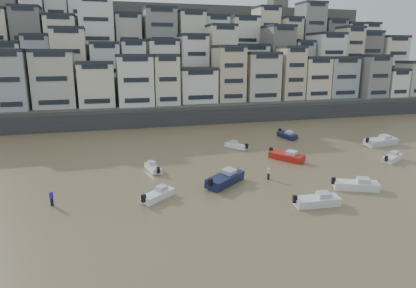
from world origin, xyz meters
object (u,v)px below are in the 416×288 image
object	(u,v)px
boat_d	(392,157)
boat_i	(287,134)
boat_b	(356,183)
boat_j	(158,194)
boat_f	(153,167)
boat_a	(317,199)
boat_h	(236,145)
person_pink	(268,173)
boat_e	(287,155)
boat_c	(225,177)
person_blue	(52,198)
boat_g	(381,140)

from	to	relation	value
boat_d	boat_i	world-z (taller)	boat_i
boat_b	boat_j	distance (m)	23.18
boat_f	boat_j	bearing A→B (deg)	163.66
boat_a	boat_j	world-z (taller)	boat_a
boat_h	person_pink	world-z (taller)	person_pink
boat_h	boat_i	world-z (taller)	boat_i
boat_e	boat_a	bearing A→B (deg)	-47.93
boat_a	boat_b	distance (m)	7.72
boat_b	boat_c	bearing A→B (deg)	-178.35
boat_h	boat_i	bearing A→B (deg)	-99.68
boat_h	person_blue	size ratio (longest dim) A/B	2.62
boat_e	boat_i	size ratio (longest dim) A/B	1.12
boat_f	boat_g	bearing A→B (deg)	-96.37
boat_c	boat_e	bearing A→B (deg)	-7.51
boat_d	boat_j	bearing A→B (deg)	159.88
boat_a	person_pink	xyz separation A→B (m)	(-1.28, 9.19, 0.15)
boat_i	person_pink	size ratio (longest dim) A/B	3.06
boat_e	boat_h	world-z (taller)	boat_e
boat_d	boat_g	xyz separation A→B (m)	(5.18, 8.53, 0.24)
boat_b	boat_j	world-z (taller)	boat_b
boat_h	boat_c	bearing A→B (deg)	124.07
boat_j	boat_h	bearing A→B (deg)	9.44
boat_c	person_pink	distance (m)	5.89
boat_f	boat_d	bearing A→B (deg)	-109.47
boat_b	person_blue	size ratio (longest dim) A/B	3.16
boat_f	boat_i	world-z (taller)	boat_i
boat_g	person_blue	size ratio (longest dim) A/B	3.92
boat_f	boat_g	xyz separation A→B (m)	(40.23, 3.65, 0.34)
boat_b	boat_d	bearing A→B (deg)	58.26
boat_a	person_pink	size ratio (longest dim) A/B	3.05
boat_f	boat_j	xyz separation A→B (m)	(-0.86, -10.21, 0.05)
boat_b	person_pink	distance (m)	10.41
boat_e	person_pink	size ratio (longest dim) A/B	3.42
boat_c	boat_i	bearing A→B (deg)	8.30
boat_h	person_pink	bearing A→B (deg)	143.06
boat_h	boat_f	bearing A→B (deg)	88.03
boat_c	boat_g	distance (m)	34.36
boat_d	boat_i	xyz separation A→B (m)	(-7.83, 18.25, 0.04)
person_blue	boat_e	bearing A→B (deg)	15.34
boat_b	boat_i	size ratio (longest dim) A/B	1.03
person_pink	person_blue	bearing A→B (deg)	-176.71
boat_j	boat_d	bearing A→B (deg)	-31.56
boat_i	boat_j	xyz separation A→B (m)	(-28.07, -23.58, -0.09)
boat_b	boat_e	xyz separation A→B (m)	(-2.02, 13.46, 0.06)
boat_e	person_blue	bearing A→B (deg)	-105.44
boat_c	person_pink	world-z (taller)	boat_c
boat_b	boat_f	world-z (taller)	boat_b
boat_g	person_blue	bearing A→B (deg)	-173.99
boat_b	boat_h	world-z (taller)	boat_b
boat_j	person_blue	xyz separation A→B (m)	(-11.01, 1.27, 0.23)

